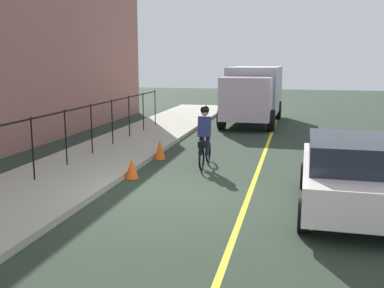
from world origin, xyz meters
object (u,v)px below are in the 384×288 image
Objects in this scene: box_truck_background at (253,92)px; traffic_cone_near at (132,168)px; cyclist_lead at (205,137)px; patrol_sedan at (348,173)px; traffic_cone_far at (160,149)px.

box_truck_background is 12.45× the size of traffic_cone_near.
patrol_sedan is (-3.30, -3.71, -0.09)m from cyclist_lead.
traffic_cone_far is at bearing 65.42° from cyclist_lead.
box_truck_background is (13.22, 3.22, 0.73)m from patrol_sedan.
traffic_cone_near is (-11.67, 2.12, -1.28)m from box_truck_background.
patrol_sedan is 13.63m from box_truck_background.
patrol_sedan is at bearing 15.21° from box_truck_background.
box_truck_background reaches higher than traffic_cone_far.
box_truck_background reaches higher than patrol_sedan.
cyclist_lead is at bearing 49.44° from patrol_sedan.
cyclist_lead is at bearing -114.21° from traffic_cone_far.
cyclist_lead reaches higher than traffic_cone_far.
cyclist_lead is 4.96m from patrol_sedan.
box_truck_background is at bearing 14.81° from patrol_sedan.
patrol_sedan is 5.59m from traffic_cone_near.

